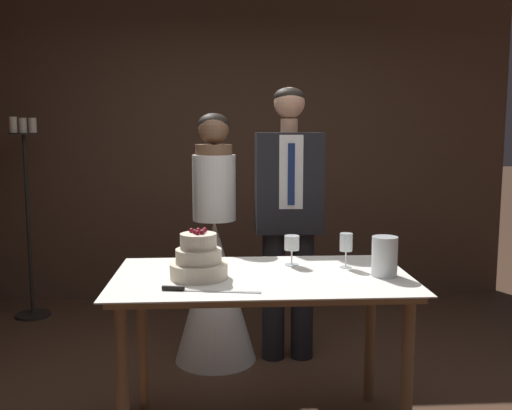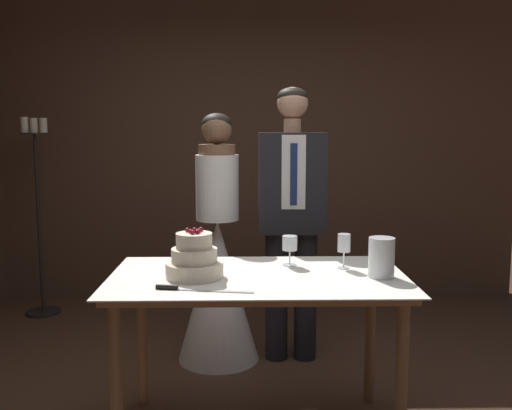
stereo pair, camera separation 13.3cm
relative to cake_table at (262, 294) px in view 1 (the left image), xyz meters
The scene contains 10 objects.
wall_back 2.52m from the cake_table, 89.01° to the left, with size 4.72×0.12×2.74m, color #513828.
cake_table is the anchor object (origin of this frame).
tiered_cake 0.36m from the cake_table, behind, with size 0.28×0.28×0.24m.
cake_knife 0.43m from the cake_table, 141.93° to the right, with size 0.44×0.09×0.02m.
wine_glass_near 0.34m from the cake_table, 49.26° to the left, with size 0.08×0.08×0.16m.
wine_glass_middle 0.51m from the cake_table, 16.07° to the left, with size 0.07×0.07×0.18m.
hurricane_candle 0.63m from the cake_table, ahead, with size 0.13×0.13×0.19m.
bride 0.99m from the cake_table, 104.32° to the left, with size 0.54×0.54×1.64m.
groom 1.02m from the cake_table, 75.67° to the left, with size 0.43×0.25×1.80m.
candle_stand 2.61m from the cake_table, 132.37° to the left, with size 0.28×0.28×1.63m.
Camera 1 is at (-0.24, -2.72, 1.54)m, focal length 40.00 mm.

